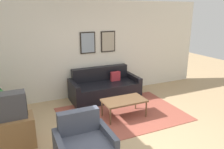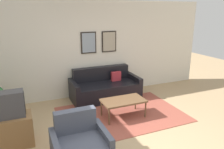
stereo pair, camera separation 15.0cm
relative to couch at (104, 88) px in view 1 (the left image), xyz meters
The scene contains 8 objects.
ground_plane 2.41m from the couch, 103.15° to the right, with size 16.00×16.00×0.00m, color tan.
area_rug 1.17m from the couch, 90.66° to the right, with size 2.89×2.00×0.01m.
wall_back 1.27m from the couch, 138.81° to the left, with size 8.00×0.09×2.70m.
couch is the anchor object (origin of this frame).
coffee_table 1.26m from the couch, 91.23° to the right, with size 0.99×0.56×0.43m.
tv_stand 2.82m from the couch, 148.36° to the right, with size 0.74×0.46×0.58m.
tv 2.87m from the couch, 148.34° to the right, with size 0.55×0.28×0.47m.
armchair 2.83m from the couch, 119.26° to the right, with size 0.87×0.76×0.84m.
Camera 1 is at (-1.69, -3.07, 2.40)m, focal length 35.00 mm.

